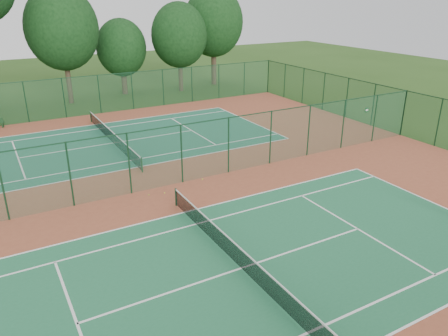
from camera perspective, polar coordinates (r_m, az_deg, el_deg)
The scene contains 13 objects.
ground at distance 25.03m, azimuth -8.62°, elevation -2.54°, with size 120.00×120.00×0.00m, color #284B17.
red_pad at distance 25.03m, azimuth -8.62°, elevation -2.53°, with size 40.00×36.00×0.01m, color brown.
court_near at distance 17.92m, azimuth 2.20°, elevation -12.98°, with size 23.77×10.97×0.01m, color #216A42.
court_far at distance 33.07m, azimuth -14.33°, elevation 3.17°, with size 23.77×10.97×0.01m, color #1E6245.
fence_north at distance 41.11m, azimuth -18.06°, elevation 8.93°, with size 40.00×0.09×3.50m.
fence_east at distance 36.13m, azimuth 22.40°, elevation 6.66°, with size 0.09×36.00×3.50m.
fence_divider at distance 24.36m, azimuth -8.86°, elevation 1.23°, with size 40.00×0.09×3.50m.
tennis_net_near at distance 17.62m, azimuth 2.23°, elevation -11.56°, with size 0.10×12.90×0.97m.
tennis_net_far at distance 32.91m, azimuth -14.41°, elevation 4.05°, with size 0.10×12.90×0.97m.
stray_ball_a at distance 24.22m, azimuth -7.78°, elevation -3.25°, with size 0.07×0.07×0.07m, color #D3DF34.
stray_ball_b at distance 25.75m, azimuth -2.82°, elevation -1.47°, with size 0.08×0.08×0.08m, color #B5C62E.
stray_ball_c at distance 24.12m, azimuth -9.79°, elevation -3.48°, with size 0.07×0.07×0.07m, color #A8C32D.
evergreen_row at distance 47.58m, azimuth -18.87°, elevation 8.30°, with size 39.00×5.00×12.00m, color black, non-canonical shape.
Camera 1 is at (-7.79, -21.46, 10.26)m, focal length 35.00 mm.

